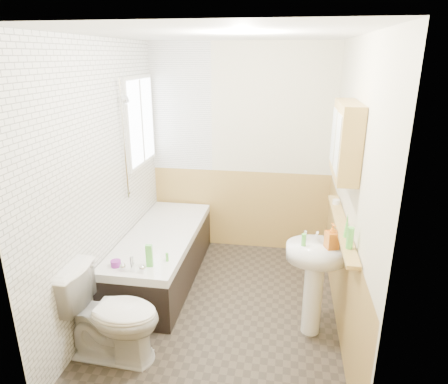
{
  "coord_description": "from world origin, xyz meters",
  "views": [
    {
      "loc": [
        0.55,
        -3.28,
        2.35
      ],
      "look_at": [
        0.0,
        0.15,
        1.15
      ],
      "focal_mm": 32.0,
      "sensor_mm": 36.0,
      "label": 1
    }
  ],
  "objects_px": {
    "toilet": "(111,315)",
    "medicine_cabinet": "(346,140)",
    "pine_shelf": "(342,226)",
    "sink": "(315,271)",
    "bathtub": "(162,255)"
  },
  "relations": [
    {
      "from": "medicine_cabinet",
      "to": "pine_shelf",
      "type": "bearing_deg",
      "value": -60.48
    },
    {
      "from": "pine_shelf",
      "to": "medicine_cabinet",
      "type": "bearing_deg",
      "value": 119.52
    },
    {
      "from": "bathtub",
      "to": "pine_shelf",
      "type": "height_order",
      "value": "pine_shelf"
    },
    {
      "from": "toilet",
      "to": "pine_shelf",
      "type": "relative_size",
      "value": 0.56
    },
    {
      "from": "pine_shelf",
      "to": "sink",
      "type": "bearing_deg",
      "value": -148.65
    },
    {
      "from": "sink",
      "to": "pine_shelf",
      "type": "relative_size",
      "value": 0.67
    },
    {
      "from": "toilet",
      "to": "medicine_cabinet",
      "type": "relative_size",
      "value": 1.22
    },
    {
      "from": "bathtub",
      "to": "medicine_cabinet",
      "type": "distance_m",
      "value": 2.3
    },
    {
      "from": "toilet",
      "to": "pine_shelf",
      "type": "bearing_deg",
      "value": -66.29
    },
    {
      "from": "bathtub",
      "to": "sink",
      "type": "xyz_separation_m",
      "value": [
        1.57,
        -0.66,
        0.32
      ]
    },
    {
      "from": "pine_shelf",
      "to": "bathtub",
      "type": "bearing_deg",
      "value": 163.1
    },
    {
      "from": "bathtub",
      "to": "medicine_cabinet",
      "type": "bearing_deg",
      "value": -15.67
    },
    {
      "from": "toilet",
      "to": "medicine_cabinet",
      "type": "height_order",
      "value": "medicine_cabinet"
    },
    {
      "from": "pine_shelf",
      "to": "medicine_cabinet",
      "type": "relative_size",
      "value": 2.18
    },
    {
      "from": "toilet",
      "to": "sink",
      "type": "xyz_separation_m",
      "value": [
        1.6,
        0.57,
        0.22
      ]
    }
  ]
}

